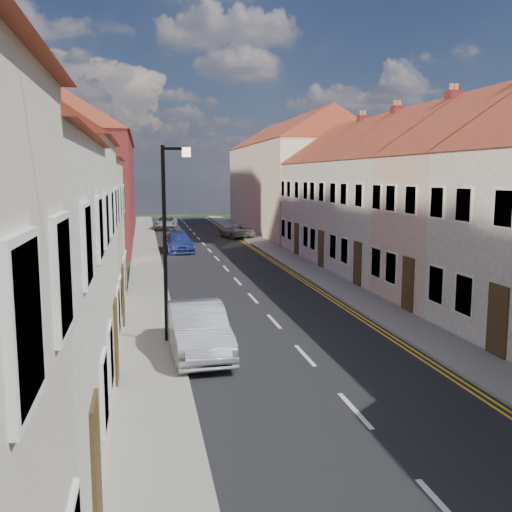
{
  "coord_description": "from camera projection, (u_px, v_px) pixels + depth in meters",
  "views": [
    {
      "loc": [
        -4.54,
        2.53,
        5.22
      ],
      "look_at": [
        0.3,
        26.81,
        1.72
      ],
      "focal_mm": 40.0,
      "sensor_mm": 36.0,
      "label": 1
    }
  ],
  "objects": [
    {
      "name": "pavement_left",
      "position": [
        147.0,
        284.0,
        27.42
      ],
      "size": [
        1.8,
        90.0,
        0.12
      ],
      "primitive_type": "cube",
      "color": "gray",
      "rests_on": "ground"
    },
    {
      "name": "cottage_r_pink",
      "position": [
        425.0,
        191.0,
        28.39
      ],
      "size": [
        8.3,
        6.0,
        9.0
      ],
      "color": "white",
      "rests_on": "ground"
    },
    {
      "name": "cottage_r_white_far",
      "position": [
        381.0,
        188.0,
        33.63
      ],
      "size": [
        8.3,
        5.2,
        9.0
      ],
      "color": "white",
      "rests_on": "ground"
    },
    {
      "name": "pavement_right",
      "position": [
        322.0,
        277.0,
        29.13
      ],
      "size": [
        1.8,
        90.0,
        0.12
      ],
      "primitive_type": "cube",
      "color": "gray",
      "rests_on": "ground"
    },
    {
      "name": "cottage_r_cream_far",
      "position": [
        348.0,
        187.0,
        38.87
      ],
      "size": [
        8.3,
        6.0,
        9.0
      ],
      "color": "white",
      "rests_on": "ground"
    },
    {
      "name": "car_far",
      "position": [
        179.0,
        242.0,
        39.31
      ],
      "size": [
        2.08,
        4.61,
        1.31
      ],
      "primitive_type": "imported",
      "rotation": [
        0.0,
        0.0,
        0.06
      ],
      "color": "navy",
      "rests_on": "ground"
    },
    {
      "name": "car_mid",
      "position": [
        197.0,
        329.0,
        16.72
      ],
      "size": [
        1.77,
        4.58,
        1.49
      ],
      "primitive_type": "imported",
      "rotation": [
        0.0,
        0.0,
        0.04
      ],
      "color": "silver",
      "rests_on": "ground"
    },
    {
      "name": "block_right_far",
      "position": [
        291.0,
        175.0,
        53.62
      ],
      "size": [
        8.3,
        24.2,
        10.5
      ],
      "color": "beige",
      "rests_on": "ground"
    },
    {
      "name": "road",
      "position": [
        238.0,
        281.0,
        28.28
      ],
      "size": [
        7.0,
        90.0,
        0.02
      ],
      "primitive_type": "cube",
      "color": "black",
      "rests_on": "ground"
    },
    {
      "name": "car_distant",
      "position": [
        166.0,
        223.0,
        55.61
      ],
      "size": [
        2.55,
        4.88,
        1.31
      ],
      "primitive_type": "imported",
      "rotation": [
        0.0,
        0.0,
        -0.08
      ],
      "color": "#ACB0B4",
      "rests_on": "ground"
    },
    {
      "name": "lamppost",
      "position": [
        167.0,
        231.0,
        17.34
      ],
      "size": [
        0.88,
        0.15,
        6.0
      ],
      "color": "black",
      "rests_on": "pavement_left"
    },
    {
      "name": "car_distant_b",
      "position": [
        236.0,
        231.0,
        48.24
      ],
      "size": [
        2.75,
        4.47,
        1.16
      ],
      "primitive_type": "imported",
      "rotation": [
        0.0,
        0.0,
        3.35
      ],
      "color": "#9EA1A5",
      "rests_on": "ground"
    },
    {
      "name": "cottage_r_cream_mid",
      "position": [
        489.0,
        194.0,
        23.14
      ],
      "size": [
        8.3,
        5.2,
        9.0
      ],
      "color": "beige",
      "rests_on": "ground"
    },
    {
      "name": "block_left_far",
      "position": [
        80.0,
        175.0,
        45.16
      ],
      "size": [
        8.3,
        24.2,
        10.5
      ],
      "color": "maroon",
      "rests_on": "ground"
    },
    {
      "name": "cottage_l_pink",
      "position": [
        3.0,
        200.0,
        19.9
      ],
      "size": [
        8.3,
        6.3,
        8.8
      ],
      "color": "beige",
      "rests_on": "ground"
    }
  ]
}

